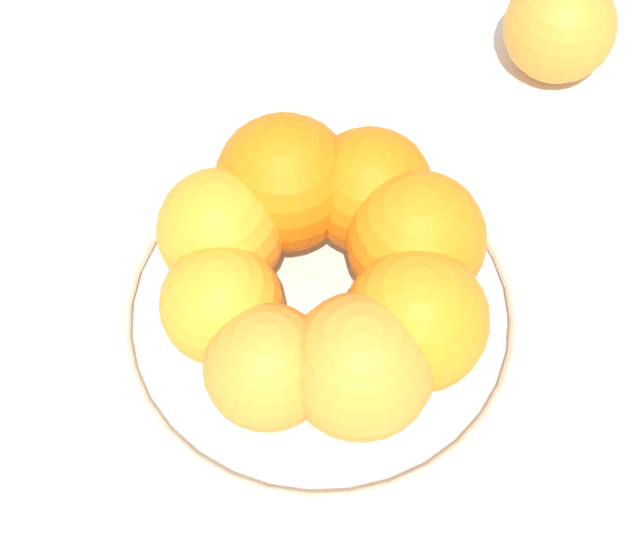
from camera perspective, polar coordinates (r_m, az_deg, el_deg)
name	(u,v)px	position (r m, az deg, el deg)	size (l,w,h in m)	color
ground_plane	(320,328)	(0.63, 0.00, -3.08)	(4.00, 4.00, 0.00)	silver
fruit_bowl	(320,316)	(0.62, 0.00, -2.43)	(0.25, 0.25, 0.03)	silver
orange_pile	(328,270)	(0.58, 0.44, 0.08)	(0.18, 0.20, 0.08)	orange
stray_orange	(560,27)	(0.74, 12.67, 12.58)	(0.07, 0.07, 0.07)	orange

